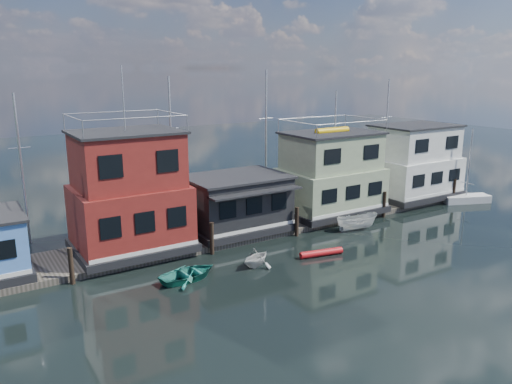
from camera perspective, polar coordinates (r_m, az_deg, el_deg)
ground at (r=28.89m, az=10.83°, el=-11.02°), size 160.00×160.00×0.00m
dock at (r=37.80m, az=-1.56°, el=-4.36°), size 48.00×5.00×0.40m
houseboat_red at (r=33.40m, az=-14.28°, el=-0.29°), size 7.40×5.90×11.86m
houseboat_dark at (r=36.91m, az=-2.24°, el=-1.22°), size 7.40×6.10×4.06m
houseboat_green at (r=41.73m, az=8.52°, el=2.01°), size 8.40×5.90×7.03m
houseboat_white at (r=48.72m, az=17.54°, el=3.21°), size 8.40×5.90×6.66m
pilings at (r=35.08m, az=0.28°, el=-4.27°), size 42.28×0.28×2.20m
background_masts at (r=43.97m, az=-0.23°, el=5.42°), size 36.40×0.16×12.00m
motorboat at (r=38.98m, az=11.46°, el=-3.38°), size 3.55×2.14×1.29m
red_kayak at (r=33.47m, az=7.48°, el=-6.91°), size 3.07×1.03×0.45m
day_sailer at (r=50.06m, az=22.86°, el=-0.64°), size 4.57×2.94×6.86m
dinghy_white at (r=31.41m, az=0.01°, el=-7.45°), size 2.88×2.70×1.22m
dinghy_teal at (r=29.91m, az=-7.70°, el=-9.22°), size 3.87×3.02×0.73m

